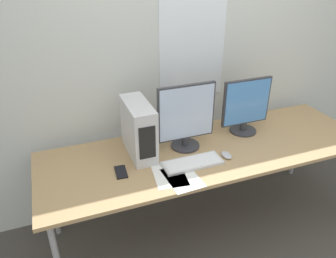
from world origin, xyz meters
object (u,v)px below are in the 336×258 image
object	(u,v)px
monitor_right_near	(246,107)
keyboard	(193,163)
pc_tower	(138,129)
cell_phone	(121,172)
mouse	(226,155)
monitor_main	(186,117)

from	to	relation	value
monitor_right_near	keyboard	distance (m)	0.71
pc_tower	keyboard	bearing A→B (deg)	-42.61
monitor_right_near	keyboard	bearing A→B (deg)	-153.70
cell_phone	mouse	bearing A→B (deg)	-1.36
monitor_main	keyboard	world-z (taller)	monitor_main
keyboard	cell_phone	distance (m)	0.51
monitor_main	monitor_right_near	xyz separation A→B (m)	(0.55, 0.05, -0.03)
keyboard	mouse	bearing A→B (deg)	0.66
monitor_main	monitor_right_near	size ratio (longest dim) A/B	1.10
mouse	cell_phone	size ratio (longest dim) A/B	0.68
cell_phone	pc_tower	bearing A→B (deg)	50.91
monitor_right_near	mouse	size ratio (longest dim) A/B	4.37
keyboard	monitor_main	bearing A→B (deg)	78.76
pc_tower	cell_phone	size ratio (longest dim) A/B	2.76
monitor_main	cell_phone	xyz separation A→B (m)	(-0.55, -0.16, -0.25)
pc_tower	monitor_right_near	distance (m)	0.91
pc_tower	keyboard	world-z (taller)	pc_tower
mouse	cell_phone	bearing A→B (deg)	174.16
pc_tower	cell_phone	distance (m)	0.34
mouse	cell_phone	xyz separation A→B (m)	(-0.78, 0.08, -0.01)
pc_tower	mouse	bearing A→B (deg)	-25.71
pc_tower	keyboard	distance (m)	0.46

